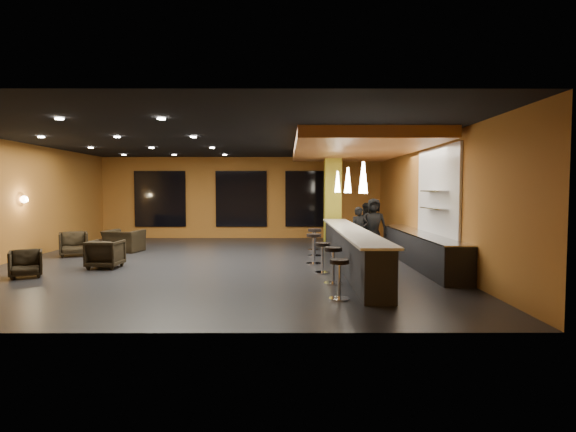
{
  "coord_description": "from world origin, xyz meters",
  "views": [
    {
      "loc": [
        1.97,
        -12.9,
        2.07
      ],
      "look_at": [
        2.0,
        0.5,
        1.3
      ],
      "focal_mm": 28.0,
      "sensor_mm": 36.0,
      "label": 1
    }
  ],
  "objects_px": {
    "bar_stool_0": "(339,274)",
    "staff_c": "(373,225)",
    "column": "(333,199)",
    "armchair_d": "(124,241)",
    "pendant_0": "(363,178)",
    "bar_counter": "(350,249)",
    "armchair_b": "(105,254)",
    "staff_a": "(359,231)",
    "pendant_2": "(338,182)",
    "staff_b": "(368,226)",
    "bar_stool_3": "(314,245)",
    "armchair_a": "(26,264)",
    "bar_stool_4": "(315,239)",
    "pendant_1": "(348,180)",
    "bar_stool_2": "(322,254)",
    "armchair_c": "(74,244)",
    "bar_stool_5": "(313,237)",
    "bar_stool_1": "(333,260)",
    "prep_counter": "(419,249)"
  },
  "relations": [
    {
      "from": "bar_stool_0",
      "to": "staff_c",
      "type": "bearing_deg",
      "value": 73.82
    },
    {
      "from": "column",
      "to": "armchair_d",
      "type": "relative_size",
      "value": 3.11
    },
    {
      "from": "pendant_0",
      "to": "bar_counter",
      "type": "bearing_deg",
      "value": 90.0
    },
    {
      "from": "pendant_0",
      "to": "armchair_b",
      "type": "relative_size",
      "value": 0.85
    },
    {
      "from": "staff_a",
      "to": "pendant_2",
      "type": "bearing_deg",
      "value": 143.11
    },
    {
      "from": "staff_b",
      "to": "bar_stool_3",
      "type": "relative_size",
      "value": 1.93
    },
    {
      "from": "pendant_2",
      "to": "staff_c",
      "type": "bearing_deg",
      "value": 4.22
    },
    {
      "from": "bar_counter",
      "to": "bar_stool_3",
      "type": "relative_size",
      "value": 9.41
    },
    {
      "from": "column",
      "to": "staff_b",
      "type": "relative_size",
      "value": 2.14
    },
    {
      "from": "staff_c",
      "to": "armchair_a",
      "type": "xyz_separation_m",
      "value": [
        -9.12,
        -4.39,
        -0.58
      ]
    },
    {
      "from": "armchair_a",
      "to": "column",
      "type": "bearing_deg",
      "value": 8.63
    },
    {
      "from": "bar_stool_3",
      "to": "bar_stool_4",
      "type": "relative_size",
      "value": 0.98
    },
    {
      "from": "column",
      "to": "pendant_0",
      "type": "xyz_separation_m",
      "value": [
        0.0,
        -6.6,
        0.6
      ]
    },
    {
      "from": "bar_counter",
      "to": "armchair_b",
      "type": "height_order",
      "value": "bar_counter"
    },
    {
      "from": "staff_c",
      "to": "pendant_1",
      "type": "bearing_deg",
      "value": -114.64
    },
    {
      "from": "bar_stool_2",
      "to": "armchair_a",
      "type": "bearing_deg",
      "value": -175.83
    },
    {
      "from": "pendant_0",
      "to": "bar_stool_2",
      "type": "bearing_deg",
      "value": 123.25
    },
    {
      "from": "staff_a",
      "to": "staff_b",
      "type": "relative_size",
      "value": 0.94
    },
    {
      "from": "column",
      "to": "bar_stool_4",
      "type": "distance_m",
      "value": 2.9
    },
    {
      "from": "pendant_2",
      "to": "armchair_c",
      "type": "relative_size",
      "value": 0.84
    },
    {
      "from": "pendant_0",
      "to": "armchair_b",
      "type": "bearing_deg",
      "value": 163.21
    },
    {
      "from": "armchair_c",
      "to": "bar_stool_0",
      "type": "xyz_separation_m",
      "value": [
        7.71,
        -5.65,
        0.11
      ]
    },
    {
      "from": "pendant_0",
      "to": "bar_stool_5",
      "type": "distance_m",
      "value": 5.91
    },
    {
      "from": "bar_stool_4",
      "to": "column",
      "type": "bearing_deg",
      "value": 72.18
    },
    {
      "from": "bar_stool_4",
      "to": "armchair_b",
      "type": "bearing_deg",
      "value": -159.69
    },
    {
      "from": "staff_b",
      "to": "armchair_c",
      "type": "height_order",
      "value": "staff_b"
    },
    {
      "from": "armchair_a",
      "to": "armchair_c",
      "type": "bearing_deg",
      "value": 70.12
    },
    {
      "from": "bar_counter",
      "to": "column",
      "type": "relative_size",
      "value": 2.29
    },
    {
      "from": "bar_counter",
      "to": "bar_stool_2",
      "type": "relative_size",
      "value": 10.49
    },
    {
      "from": "bar_stool_1",
      "to": "armchair_c",
      "type": "bearing_deg",
      "value": 151.31
    },
    {
      "from": "prep_counter",
      "to": "bar_stool_5",
      "type": "bearing_deg",
      "value": 132.39
    },
    {
      "from": "column",
      "to": "armchair_c",
      "type": "height_order",
      "value": "column"
    },
    {
      "from": "pendant_1",
      "to": "bar_stool_4",
      "type": "xyz_separation_m",
      "value": [
        -0.81,
        1.58,
        -1.8
      ]
    },
    {
      "from": "armchair_c",
      "to": "bar_stool_1",
      "type": "bearing_deg",
      "value": -54.63
    },
    {
      "from": "pendant_1",
      "to": "bar_stool_0",
      "type": "height_order",
      "value": "pendant_1"
    },
    {
      "from": "armchair_b",
      "to": "staff_a",
      "type": "bearing_deg",
      "value": -158.33
    },
    {
      "from": "armchair_a",
      "to": "bar_counter",
      "type": "bearing_deg",
      "value": -18.76
    },
    {
      "from": "pendant_2",
      "to": "staff_a",
      "type": "height_order",
      "value": "pendant_2"
    },
    {
      "from": "staff_b",
      "to": "bar_counter",
      "type": "bearing_deg",
      "value": -93.65
    },
    {
      "from": "armchair_c",
      "to": "bar_stool_3",
      "type": "height_order",
      "value": "bar_stool_3"
    },
    {
      "from": "armchair_a",
      "to": "bar_stool_5",
      "type": "relative_size",
      "value": 0.98
    },
    {
      "from": "pendant_1",
      "to": "column",
      "type": "bearing_deg",
      "value": 90.0
    },
    {
      "from": "bar_counter",
      "to": "bar_stool_4",
      "type": "relative_size",
      "value": 9.23
    },
    {
      "from": "pendant_1",
      "to": "bar_stool_5",
      "type": "relative_size",
      "value": 0.96
    },
    {
      "from": "staff_a",
      "to": "armchair_b",
      "type": "bearing_deg",
      "value": -158.79
    },
    {
      "from": "armchair_c",
      "to": "bar_counter",
      "type": "bearing_deg",
      "value": -40.28
    },
    {
      "from": "bar_stool_1",
      "to": "bar_stool_4",
      "type": "xyz_separation_m",
      "value": [
        -0.15,
        4.17,
        0.03
      ]
    },
    {
      "from": "staff_a",
      "to": "bar_stool_1",
      "type": "distance_m",
      "value": 4.76
    },
    {
      "from": "armchair_c",
      "to": "bar_stool_0",
      "type": "relative_size",
      "value": 1.09
    },
    {
      "from": "staff_a",
      "to": "bar_stool_3",
      "type": "height_order",
      "value": "staff_a"
    }
  ]
}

